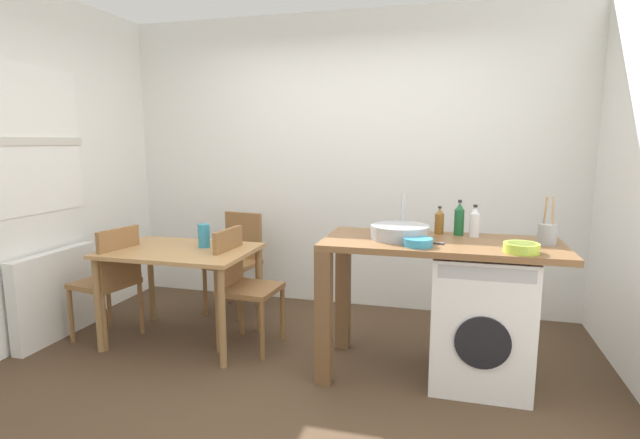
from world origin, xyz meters
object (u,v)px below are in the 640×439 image
(washing_machine, at_px, (480,318))
(bottle_tall_green, at_px, (439,221))
(bottle_clear_small, at_px, (475,222))
(dining_table, at_px, (181,261))
(bottle_squat_brown, at_px, (459,219))
(chair_person_seat, at_px, (111,277))
(utensil_crock, at_px, (547,233))
(colander, at_px, (521,247))
(chair_opposite, at_px, (242,281))
(vase, at_px, (204,236))
(mixing_bowl, at_px, (418,242))
(chair_spare_by_wall, at_px, (237,256))

(washing_machine, xyz_separation_m, bottle_tall_green, (-0.28, 0.24, 0.58))
(bottle_clear_small, bearing_deg, dining_table, -176.65)
(bottle_squat_brown, bearing_deg, bottle_clear_small, -21.30)
(chair_person_seat, height_order, bottle_clear_small, bottle_clear_small)
(utensil_crock, xyz_separation_m, colander, (-0.18, -0.27, -0.04))
(chair_opposite, bearing_deg, vase, -93.58)
(washing_machine, bearing_deg, mixing_bowl, -153.42)
(chair_spare_by_wall, xyz_separation_m, washing_machine, (2.07, -0.85, -0.08))
(chair_opposite, relative_size, chair_spare_by_wall, 1.00)
(dining_table, xyz_separation_m, washing_machine, (2.19, -0.07, -0.21))
(colander, bearing_deg, bottle_tall_green, 135.61)
(chair_person_seat, height_order, washing_machine, chair_person_seat)
(colander, xyz_separation_m, vase, (-2.22, 0.39, -0.12))
(chair_person_seat, bearing_deg, colander, -83.29)
(chair_spare_by_wall, relative_size, bottle_squat_brown, 3.76)
(chair_opposite, height_order, mixing_bowl, mixing_bowl)
(chair_opposite, relative_size, bottle_tall_green, 4.69)
(chair_opposite, height_order, bottle_clear_small, bottle_clear_small)
(chair_person_seat, relative_size, chair_opposite, 1.00)
(mixing_bowl, bearing_deg, bottle_clear_small, 49.07)
(chair_opposite, height_order, colander, colander)
(chair_spare_by_wall, bearing_deg, colander, 164.88)
(chair_spare_by_wall, xyz_separation_m, colander, (2.26, -1.06, 0.44))
(bottle_squat_brown, bearing_deg, washing_machine, -57.40)
(washing_machine, xyz_separation_m, mixing_bowl, (-0.40, -0.20, 0.52))
(bottle_clear_small, xyz_separation_m, vase, (-1.99, -0.02, -0.19))
(chair_person_seat, relative_size, chair_spare_by_wall, 1.00)
(dining_table, bearing_deg, chair_spare_by_wall, 81.68)
(bottle_clear_small, relative_size, mixing_bowl, 1.20)
(chair_spare_by_wall, relative_size, utensil_crock, 3.00)
(chair_opposite, bearing_deg, washing_machine, 89.91)
(vase, bearing_deg, chair_spare_by_wall, 93.14)
(colander, bearing_deg, chair_person_seat, 176.52)
(bottle_squat_brown, bearing_deg, mixing_bowl, -119.28)
(bottle_clear_small, bearing_deg, bottle_squat_brown, 158.70)
(dining_table, bearing_deg, colander, -6.98)
(bottle_tall_green, bearing_deg, chair_opposite, -175.48)
(chair_person_seat, xyz_separation_m, bottle_tall_green, (2.45, 0.28, 0.50))
(chair_person_seat, bearing_deg, bottle_squat_brown, -73.70)
(chair_spare_by_wall, distance_m, bottle_tall_green, 1.96)
(chair_person_seat, relative_size, colander, 4.50)
(bottle_tall_green, distance_m, mixing_bowl, 0.46)
(bottle_tall_green, xyz_separation_m, bottle_squat_brown, (0.13, -0.00, 0.02))
(bottle_clear_small, distance_m, utensil_crock, 0.44)
(mixing_bowl, distance_m, vase, 1.69)
(bottle_squat_brown, relative_size, mixing_bowl, 1.34)
(dining_table, height_order, chair_person_seat, chair_person_seat)
(washing_machine, distance_m, utensil_crock, 0.67)
(dining_table, bearing_deg, washing_machine, -1.91)
(dining_table, distance_m, chair_spare_by_wall, 0.79)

